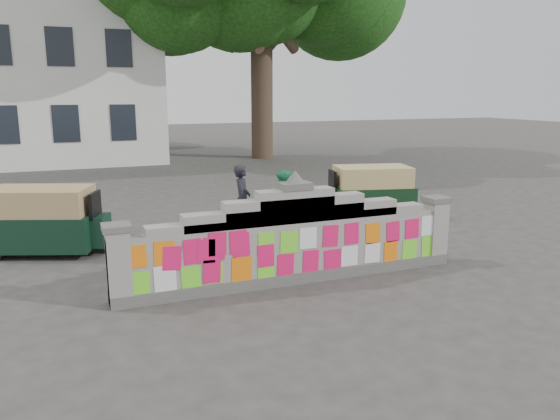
% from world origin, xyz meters
% --- Properties ---
extents(ground, '(100.00, 100.00, 0.00)m').
position_xyz_m(ground, '(0.00, 0.00, 0.00)').
color(ground, '#383533').
rests_on(ground, ground).
extents(parapet_wall, '(6.48, 0.44, 2.01)m').
position_xyz_m(parapet_wall, '(-0.00, -0.01, 0.75)').
color(parapet_wall, '#4C4C49').
rests_on(parapet_wall, ground).
extents(cyclist_bike, '(1.82, 1.17, 0.90)m').
position_xyz_m(cyclist_bike, '(-0.08, 2.74, 0.45)').
color(cyclist_bike, black).
rests_on(cyclist_bike, ground).
extents(cyclist_rider, '(0.54, 0.65, 1.53)m').
position_xyz_m(cyclist_rider, '(-0.08, 2.74, 0.76)').
color(cyclist_rider, black).
rests_on(cyclist_rider, ground).
extents(pedestrian, '(0.96, 1.03, 1.70)m').
position_xyz_m(pedestrian, '(0.68, 2.05, 0.85)').
color(pedestrian, '#268D58').
rests_on(pedestrian, ground).
extents(rickshaw_left, '(2.60, 1.87, 1.40)m').
position_xyz_m(rickshaw_left, '(-4.14, 3.54, 0.73)').
color(rickshaw_left, black).
rests_on(rickshaw_left, ground).
extents(rickshaw_right, '(2.57, 1.63, 1.38)m').
position_xyz_m(rickshaw_right, '(3.96, 4.01, 0.72)').
color(rickshaw_right, black).
rests_on(rickshaw_right, ground).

